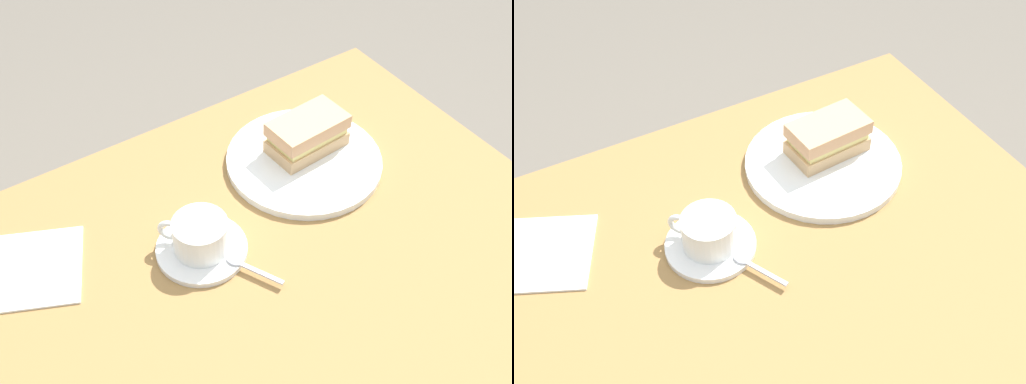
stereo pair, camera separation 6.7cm
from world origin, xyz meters
TOP-DOWN VIEW (x-y plane):
  - dining_table at (0.00, 0.00)m, footprint 1.01×0.75m
  - sandwich_plate at (0.19, 0.14)m, footprint 0.28×0.28m
  - sandwich_front at (0.21, 0.16)m, footprint 0.14×0.09m
  - coffee_saucer at (-0.06, 0.07)m, footprint 0.14×0.14m
  - coffee_cup at (-0.06, 0.07)m, footprint 0.09×0.10m
  - spoon at (-0.03, -0.00)m, footprint 0.06×0.09m
  - napkin at (-0.30, 0.18)m, footprint 0.20×0.20m

SIDE VIEW (x-z plane):
  - dining_table at x=0.00m, z-range 0.22..0.93m
  - napkin at x=-0.30m, z-range 0.71..0.72m
  - coffee_saucer at x=-0.06m, z-range 0.71..0.72m
  - sandwich_plate at x=0.19m, z-range 0.71..0.73m
  - spoon at x=-0.03m, z-range 0.72..0.73m
  - coffee_cup at x=-0.06m, z-range 0.72..0.78m
  - sandwich_front at x=0.21m, z-range 0.73..0.79m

